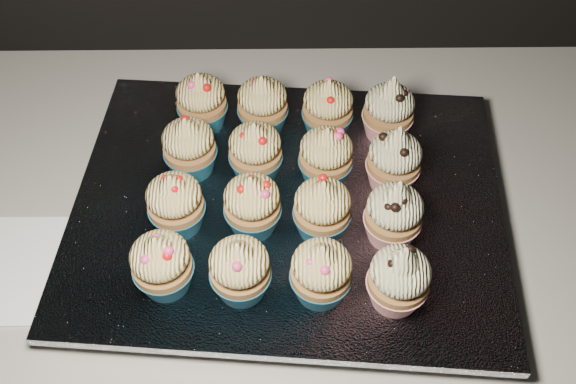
{
  "coord_description": "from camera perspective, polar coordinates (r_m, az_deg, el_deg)",
  "views": [
    {
      "loc": [
        -0.07,
        1.23,
        1.52
      ],
      "look_at": [
        -0.07,
        1.68,
        0.95
      ],
      "focal_mm": 40.0,
      "sensor_mm": 36.0,
      "label": 1
    }
  ],
  "objects": [
    {
      "name": "cupcake_4",
      "position": [
        0.7,
        -9.97,
        -0.99
      ],
      "size": [
        0.06,
        0.06,
        0.08
      ],
      "color": "#195A78",
      "rests_on": "foil_lining"
    },
    {
      "name": "cupcake_11",
      "position": [
        0.74,
        9.42,
        2.84
      ],
      "size": [
        0.06,
        0.06,
        0.1
      ],
      "color": "red",
      "rests_on": "foil_lining"
    },
    {
      "name": "cupcake_13",
      "position": [
        0.8,
        -2.28,
        7.73
      ],
      "size": [
        0.06,
        0.06,
        0.08
      ],
      "color": "#195A78",
      "rests_on": "foil_lining"
    },
    {
      "name": "foil_lining",
      "position": [
        0.75,
        0.0,
        -1.05
      ],
      "size": [
        0.52,
        0.42,
        0.01
      ],
      "primitive_type": "cube",
      "rotation": [
        0.0,
        0.0,
        -0.08
      ],
      "color": "silver",
      "rests_on": "baking_tray"
    },
    {
      "name": "cupcake_2",
      "position": [
        0.65,
        2.95,
        -7.13
      ],
      "size": [
        0.06,
        0.06,
        0.08
      ],
      "color": "#195A78",
      "rests_on": "foil_lining"
    },
    {
      "name": "cupcake_12",
      "position": [
        0.81,
        -7.69,
        7.95
      ],
      "size": [
        0.06,
        0.06,
        0.08
      ],
      "color": "#195A78",
      "rests_on": "foil_lining"
    },
    {
      "name": "cupcake_6",
      "position": [
        0.69,
        3.04,
        -1.52
      ],
      "size": [
        0.06,
        0.06,
        0.08
      ],
      "color": "#195A78",
      "rests_on": "foil_lining"
    },
    {
      "name": "cupcake_5",
      "position": [
        0.69,
        -3.2,
        -1.14
      ],
      "size": [
        0.06,
        0.06,
        0.08
      ],
      "color": "#195A78",
      "rests_on": "foil_lining"
    },
    {
      "name": "cabinet",
      "position": [
        1.19,
        3.25,
        -15.1
      ],
      "size": [
        2.4,
        0.6,
        0.86
      ],
      "primitive_type": "cube",
      "color": "black",
      "rests_on": "ground"
    },
    {
      "name": "baking_tray",
      "position": [
        0.76,
        0.0,
        -1.82
      ],
      "size": [
        0.48,
        0.38,
        0.02
      ],
      "primitive_type": "cube",
      "rotation": [
        0.0,
        0.0,
        -0.08
      ],
      "color": "black",
      "rests_on": "worktop"
    },
    {
      "name": "cupcake_3",
      "position": [
        0.65,
        9.83,
        -7.55
      ],
      "size": [
        0.06,
        0.06,
        0.1
      ],
      "color": "red",
      "rests_on": "foil_lining"
    },
    {
      "name": "cupcake_8",
      "position": [
        0.76,
        -8.76,
        3.98
      ],
      "size": [
        0.06,
        0.06,
        0.08
      ],
      "color": "#195A78",
      "rests_on": "foil_lining"
    },
    {
      "name": "worktop",
      "position": [
        0.8,
        4.68,
        -2.2
      ],
      "size": [
        2.44,
        0.64,
        0.04
      ],
      "primitive_type": "cube",
      "color": "beige",
      "rests_on": "cabinet"
    },
    {
      "name": "cupcake_10",
      "position": [
        0.74,
        3.38,
        3.18
      ],
      "size": [
        0.06,
        0.06,
        0.08
      ],
      "color": "#195A78",
      "rests_on": "foil_lining"
    },
    {
      "name": "cupcake_9",
      "position": [
        0.74,
        -2.92,
        3.61
      ],
      "size": [
        0.06,
        0.06,
        0.08
      ],
      "color": "#195A78",
      "rests_on": "foil_lining"
    },
    {
      "name": "cupcake_1",
      "position": [
        0.65,
        -4.29,
        -6.89
      ],
      "size": [
        0.06,
        0.06,
        0.08
      ],
      "color": "#195A78",
      "rests_on": "foil_lining"
    },
    {
      "name": "cupcake_0",
      "position": [
        0.66,
        -11.15,
        -6.29
      ],
      "size": [
        0.06,
        0.06,
        0.08
      ],
      "color": "#195A78",
      "rests_on": "foil_lining"
    },
    {
      "name": "cupcake_14",
      "position": [
        0.79,
        3.54,
        7.4
      ],
      "size": [
        0.06,
        0.06,
        0.08
      ],
      "color": "#195A78",
      "rests_on": "foil_lining"
    },
    {
      "name": "cupcake_7",
      "position": [
        0.69,
        9.38,
        -1.9
      ],
      "size": [
        0.06,
        0.06,
        0.1
      ],
      "color": "red",
      "rests_on": "foil_lining"
    },
    {
      "name": "cupcake_15",
      "position": [
        0.8,
        8.94,
        7.21
      ],
      "size": [
        0.06,
        0.06,
        0.1
      ],
      "color": "red",
      "rests_on": "foil_lining"
    },
    {
      "name": "napkin",
      "position": [
        0.79,
        -22.7,
        -6.33
      ],
      "size": [
        0.14,
        0.14,
        0.0
      ],
      "primitive_type": "cube",
      "rotation": [
        0.0,
        0.0,
        -0.0
      ],
      "color": "white",
      "rests_on": "worktop"
    }
  ]
}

